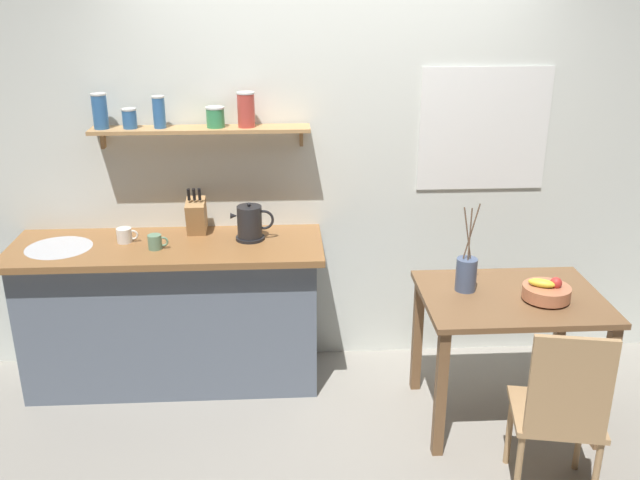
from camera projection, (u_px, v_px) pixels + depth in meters
The scene contains 12 objects.
ground_plane at pixel (339, 402), 4.18m from camera, with size 14.00×14.00×0.00m, color gray.
back_wall at pixel (365, 156), 4.32m from camera, with size 6.80×0.11×2.70m.
kitchen_counter at pixel (173, 312), 4.26m from camera, with size 1.83×0.63×0.92m.
wall_shelf at pixel (190, 120), 4.02m from camera, with size 1.27×0.20×0.33m.
dining_table at pixel (510, 316), 3.83m from camera, with size 0.98×0.74×0.77m.
dining_chair_near at pixel (561, 409), 3.23m from camera, with size 0.48×0.47×0.95m.
fruit_bowl at pixel (546, 291), 3.71m from camera, with size 0.25×0.25×0.13m.
twig_vase at pixel (466, 274), 3.82m from camera, with size 0.11×0.11×0.50m.
electric_kettle at pixel (250, 223), 4.12m from camera, with size 0.26×0.17×0.23m.
knife_block at pixel (196, 215), 4.21m from camera, with size 0.11×0.19×0.30m.
coffee_mug_by_sink at pixel (125, 235), 4.10m from camera, with size 0.13×0.09×0.09m.
coffee_mug_spare at pixel (156, 242), 4.00m from camera, with size 0.12×0.08×0.09m.
Camera 1 is at (-0.32, -3.55, 2.40)m, focal length 39.13 mm.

